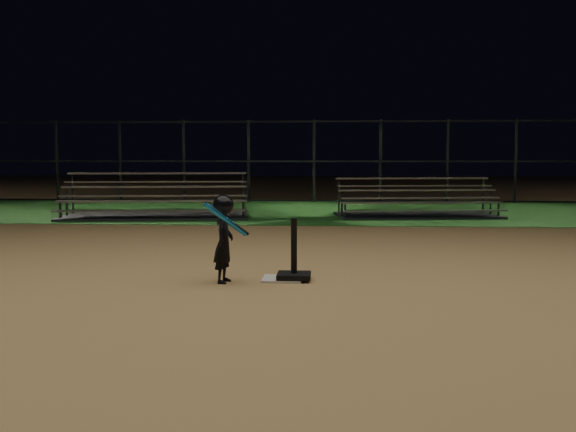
% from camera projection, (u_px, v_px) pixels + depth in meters
% --- Properties ---
extents(ground, '(80.00, 80.00, 0.00)m').
position_uv_depth(ground, '(282.00, 280.00, 7.86)').
color(ground, tan).
rests_on(ground, ground).
extents(grass_strip, '(60.00, 8.00, 0.01)m').
position_uv_depth(grass_strip, '(311.00, 210.00, 17.80)').
color(grass_strip, '#1D541B').
rests_on(grass_strip, ground).
extents(home_plate, '(0.45, 0.45, 0.02)m').
position_uv_depth(home_plate, '(282.00, 279.00, 7.86)').
color(home_plate, beige).
rests_on(home_plate, ground).
extents(batting_tee, '(0.38, 0.38, 0.69)m').
position_uv_depth(batting_tee, '(294.00, 268.00, 7.81)').
color(batting_tee, black).
rests_on(batting_tee, home_plate).
extents(child_batter, '(0.47, 0.52, 0.99)m').
position_uv_depth(child_batter, '(224.00, 236.00, 7.64)').
color(child_batter, black).
rests_on(child_batter, ground).
extents(bleacher_left, '(4.42, 2.59, 1.03)m').
position_uv_depth(bleacher_left, '(156.00, 209.00, 15.66)').
color(bleacher_left, '#A4A3A8').
rests_on(bleacher_left, ground).
extents(bleacher_right, '(3.87, 2.26, 0.90)m').
position_uv_depth(bleacher_right, '(417.00, 209.00, 15.87)').
color(bleacher_right, '#AFB0B4').
rests_on(bleacher_right, ground).
extents(backstop_fence, '(20.08, 0.08, 2.50)m').
position_uv_depth(backstop_fence, '(314.00, 161.00, 20.67)').
color(backstop_fence, '#38383D').
rests_on(backstop_fence, ground).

